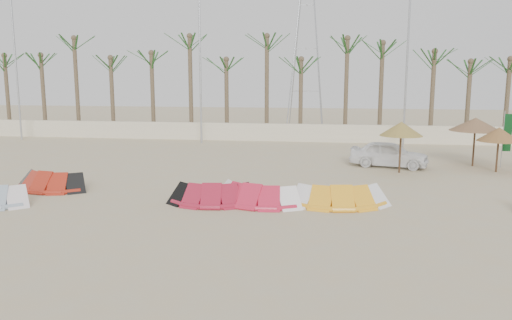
% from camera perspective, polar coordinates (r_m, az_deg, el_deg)
% --- Properties ---
extents(ground, '(120.00, 120.00, 0.00)m').
position_cam_1_polar(ground, '(15.58, -3.24, -8.42)').
color(ground, '#B6AB8C').
rests_on(ground, ground).
extents(boundary_wall, '(60.00, 0.30, 1.30)m').
position_cam_1_polar(boundary_wall, '(36.87, 3.62, 3.15)').
color(boundary_wall, beige).
rests_on(boundary_wall, ground).
extents(palm_line, '(52.00, 4.00, 7.70)m').
position_cam_1_polar(palm_line, '(38.11, 4.93, 12.07)').
color(palm_line, brown).
rests_on(palm_line, ground).
extents(lamp_a, '(1.25, 0.14, 11.00)m').
position_cam_1_polar(lamp_a, '(41.46, -25.72, 10.04)').
color(lamp_a, '#A5A8AD').
rests_on(lamp_a, ground).
extents(lamp_b, '(1.25, 0.14, 11.00)m').
position_cam_1_polar(lamp_b, '(35.66, -6.35, 11.13)').
color(lamp_b, '#A5A8AD').
rests_on(lamp_b, ground).
extents(lamp_c, '(1.25, 0.14, 11.00)m').
position_cam_1_polar(lamp_c, '(34.88, 16.94, 10.81)').
color(lamp_c, '#A5A8AD').
rests_on(lamp_c, ground).
extents(pylon, '(3.00, 3.00, 14.00)m').
position_cam_1_polar(pylon, '(42.83, 5.61, 3.16)').
color(pylon, '#A5A8AD').
rests_on(pylon, ground).
extents(kite_red_left, '(3.46, 1.95, 0.90)m').
position_cam_1_polar(kite_red_left, '(23.15, -22.16, -2.04)').
color(kite_red_left, '#A82615').
rests_on(kite_red_left, ground).
extents(kite_red_mid, '(3.42, 1.81, 0.90)m').
position_cam_1_polar(kite_red_mid, '(19.24, -4.75, -3.63)').
color(kite_red_mid, '#A31A31').
rests_on(kite_red_mid, ground).
extents(kite_red_right, '(3.77, 2.35, 0.90)m').
position_cam_1_polar(kite_red_right, '(19.13, 0.07, -3.67)').
color(kite_red_right, red).
rests_on(kite_red_right, ground).
extents(kite_orange, '(3.75, 1.99, 0.90)m').
position_cam_1_polar(kite_orange, '(19.20, 9.52, -3.75)').
color(kite_orange, '#FEA91F').
rests_on(kite_orange, ground).
extents(parasol_left, '(2.12, 2.12, 2.57)m').
position_cam_1_polar(parasol_left, '(25.73, 16.26, 3.44)').
color(parasol_left, '#4C331E').
rests_on(parasol_left, ground).
extents(parasol_mid, '(2.08, 2.08, 2.27)m').
position_cam_1_polar(parasol_mid, '(27.69, 26.02, 2.64)').
color(parasol_mid, '#4C331E').
rests_on(parasol_mid, ground).
extents(parasol_right, '(2.68, 2.68, 2.61)m').
position_cam_1_polar(parasol_right, '(28.94, 23.79, 3.75)').
color(parasol_right, '#4C331E').
rests_on(parasol_right, ground).
extents(flag_green, '(0.45, 0.04, 3.01)m').
position_cam_1_polar(flag_green, '(29.17, 26.72, 2.65)').
color(flag_green, '#A5A8AD').
rests_on(flag_green, ground).
extents(car, '(4.33, 2.54, 1.38)m').
position_cam_1_polar(car, '(27.43, 14.96, 0.67)').
color(car, white).
rests_on(car, ground).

